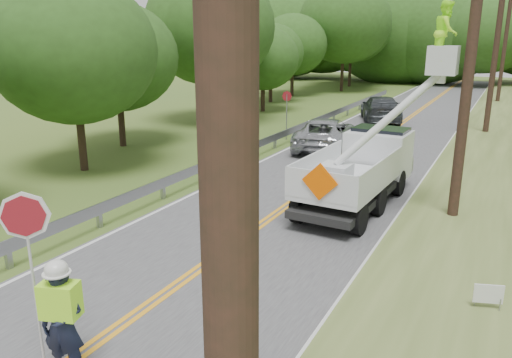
% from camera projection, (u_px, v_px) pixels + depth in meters
% --- Properties ---
extents(ground, '(140.00, 140.00, 0.00)m').
position_uv_depth(ground, '(110.00, 334.00, 9.38)').
color(ground, '#456328').
rests_on(ground, ground).
extents(road, '(7.20, 96.00, 0.03)m').
position_uv_depth(road, '(342.00, 167.00, 21.34)').
color(road, '#444446').
rests_on(road, ground).
extents(guardrail, '(0.18, 48.00, 0.77)m').
position_uv_depth(guardrail, '(267.00, 142.00, 23.73)').
color(guardrail, gray).
rests_on(guardrail, ground).
extents(utility_poles, '(1.60, 43.30, 10.00)m').
position_uv_depth(utility_poles, '(490.00, 39.00, 20.26)').
color(utility_poles, black).
rests_on(utility_poles, ground).
extents(treeline_left, '(10.55, 54.24, 10.66)m').
position_uv_depth(treeline_left, '(284.00, 34.00, 38.83)').
color(treeline_left, '#332319').
rests_on(treeline_left, ground).
extents(treeline_horizon, '(57.14, 13.93, 11.98)m').
position_uv_depth(treeline_horizon, '(453.00, 35.00, 56.29)').
color(treeline_horizon, '#294C19').
rests_on(treeline_horizon, ground).
extents(flagger, '(1.15, 0.67, 3.13)m').
position_uv_depth(flagger, '(61.00, 316.00, 7.89)').
color(flagger, '#191E33').
rests_on(flagger, road).
extents(bucket_truck, '(3.96, 6.45, 6.30)m').
position_uv_depth(bucket_truck, '(371.00, 158.00, 16.62)').
color(bucket_truck, black).
rests_on(bucket_truck, road).
extents(suv_silver, '(3.52, 5.83, 1.51)m').
position_uv_depth(suv_silver, '(325.00, 133.00, 24.51)').
color(suv_silver, '#AAADB1').
rests_on(suv_silver, road).
extents(suv_darkgrey, '(4.03, 6.08, 1.64)m').
position_uv_depth(suv_darkgrey, '(381.00, 109.00, 32.33)').
color(suv_darkgrey, '#3C4145').
rests_on(suv_darkgrey, road).
extents(stop_sign_permanent, '(0.55, 0.06, 2.60)m').
position_uv_depth(stop_sign_permanent, '(287.00, 107.00, 26.50)').
color(stop_sign_permanent, gray).
rests_on(stop_sign_permanent, ground).
extents(yard_sign, '(0.53, 0.20, 0.80)m').
position_uv_depth(yard_sign, '(488.00, 295.00, 9.62)').
color(yard_sign, white).
rests_on(yard_sign, ground).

